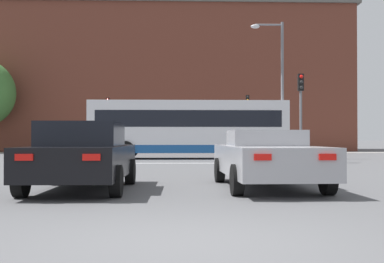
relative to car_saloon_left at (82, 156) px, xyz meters
name	(u,v)px	position (x,y,z in m)	size (l,w,h in m)	color
ground_plane	(188,243)	(2.21, -5.43, -0.77)	(400.00, 400.00, 0.00)	#545456
stop_line_strip	(178,163)	(2.21, 11.34, -0.77)	(8.21, 0.30, 0.01)	silver
far_pavement	(177,153)	(2.21, 26.57, -0.77)	(69.12, 2.50, 0.01)	gray
brick_civic_building	(154,74)	(0.06, 34.79, 6.50)	(36.20, 10.52, 20.40)	brown
car_saloon_left	(82,156)	(0.00, 0.00, 0.00)	(2.11, 4.31, 1.52)	black
car_roadster_right	(267,158)	(4.21, 0.38, -0.08)	(2.18, 4.89, 1.35)	#9E9EA3
bus_crossing_lead	(188,128)	(2.80, 16.20, 0.95)	(10.93, 2.71, 3.21)	silver
traffic_light_far_right	(248,114)	(7.66, 26.17, 2.22)	(0.26, 0.31, 4.48)	slate
traffic_light_near_right	(301,103)	(7.96, 11.53, 2.04)	(0.26, 0.31, 4.18)	slate
traffic_light_far_left	(108,116)	(-3.09, 26.06, 2.07)	(0.26, 0.31, 4.23)	slate
street_lamp_junction	(277,76)	(7.71, 15.56, 3.80)	(1.84, 0.36, 7.58)	slate
pedestrian_waiting	(86,141)	(-4.90, 27.15, 0.17)	(0.44, 0.31, 1.62)	#333851
pedestrian_walking_east	(100,141)	(-3.64, 25.98, 0.18)	(0.32, 0.45, 1.64)	black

